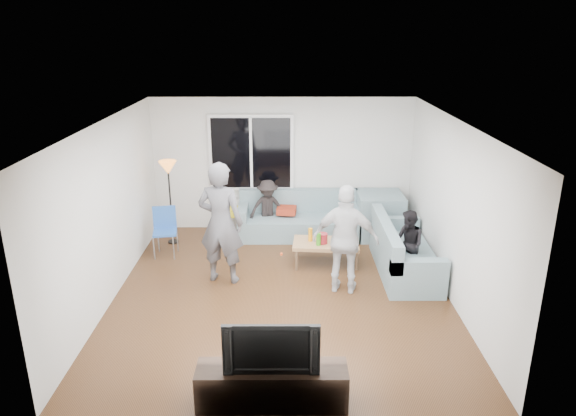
{
  "coord_description": "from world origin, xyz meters",
  "views": [
    {
      "loc": [
        0.08,
        -7.16,
        3.82
      ],
      "look_at": [
        0.1,
        0.6,
        1.15
      ],
      "focal_mm": 32.76,
      "sensor_mm": 36.0,
      "label": 1
    }
  ],
  "objects_px": {
    "sofa_right_section": "(406,248)",
    "television": "(271,344)",
    "sofa_back_section": "(299,215)",
    "floor_lamp": "(171,203)",
    "spectator_back": "(268,208)",
    "player_left": "(221,223)",
    "coffee_table": "(326,253)",
    "tv_console": "(272,385)",
    "player_right": "(346,240)",
    "side_chair": "(165,233)",
    "spectator_right": "(408,244)"
  },
  "relations": [
    {
      "from": "player_right",
      "to": "side_chair",
      "type": "bearing_deg",
      "value": -10.98
    },
    {
      "from": "coffee_table",
      "to": "spectator_right",
      "type": "relative_size",
      "value": 1.0
    },
    {
      "from": "player_right",
      "to": "floor_lamp",
      "type": "bearing_deg",
      "value": -19.61
    },
    {
      "from": "spectator_right",
      "to": "sofa_right_section",
      "type": "bearing_deg",
      "value": 160.46
    },
    {
      "from": "tv_console",
      "to": "television",
      "type": "distance_m",
      "value": 0.51
    },
    {
      "from": "sofa_back_section",
      "to": "floor_lamp",
      "type": "xyz_separation_m",
      "value": [
        -2.36,
        -0.31,
        0.36
      ]
    },
    {
      "from": "sofa_right_section",
      "to": "television",
      "type": "xyz_separation_m",
      "value": [
        -2.1,
        -3.22,
        0.3
      ]
    },
    {
      "from": "coffee_table",
      "to": "tv_console",
      "type": "height_order",
      "value": "tv_console"
    },
    {
      "from": "player_left",
      "to": "tv_console",
      "type": "relative_size",
      "value": 1.21
    },
    {
      "from": "tv_console",
      "to": "coffee_table",
      "type": "bearing_deg",
      "value": 76.85
    },
    {
      "from": "player_right",
      "to": "spectator_back",
      "type": "relative_size",
      "value": 1.5
    },
    {
      "from": "coffee_table",
      "to": "side_chair",
      "type": "xyz_separation_m",
      "value": [
        -2.79,
        0.36,
        0.23
      ]
    },
    {
      "from": "floor_lamp",
      "to": "player_right",
      "type": "height_order",
      "value": "player_right"
    },
    {
      "from": "tv_console",
      "to": "sofa_back_section",
      "type": "bearing_deg",
      "value": 85.35
    },
    {
      "from": "coffee_table",
      "to": "television",
      "type": "xyz_separation_m",
      "value": [
        -0.82,
        -3.51,
        0.53
      ]
    },
    {
      "from": "player_right",
      "to": "sofa_back_section",
      "type": "bearing_deg",
      "value": -60.88
    },
    {
      "from": "player_left",
      "to": "tv_console",
      "type": "distance_m",
      "value": 3.12
    },
    {
      "from": "sofa_back_section",
      "to": "player_left",
      "type": "distance_m",
      "value": 2.31
    },
    {
      "from": "tv_console",
      "to": "player_left",
      "type": "bearing_deg",
      "value": 106.44
    },
    {
      "from": "sofa_right_section",
      "to": "spectator_right",
      "type": "bearing_deg",
      "value": -180.0
    },
    {
      "from": "spectator_back",
      "to": "tv_console",
      "type": "height_order",
      "value": "spectator_back"
    },
    {
      "from": "side_chair",
      "to": "tv_console",
      "type": "relative_size",
      "value": 0.54
    },
    {
      "from": "player_left",
      "to": "spectator_back",
      "type": "xyz_separation_m",
      "value": [
        0.65,
        1.89,
        -0.41
      ]
    },
    {
      "from": "coffee_table",
      "to": "player_right",
      "type": "relative_size",
      "value": 0.66
    },
    {
      "from": "sofa_back_section",
      "to": "player_right",
      "type": "relative_size",
      "value": 1.37
    },
    {
      "from": "floor_lamp",
      "to": "sofa_right_section",
      "type": "bearing_deg",
      "value": -16.97
    },
    {
      "from": "floor_lamp",
      "to": "spectator_back",
      "type": "relative_size",
      "value": 1.4
    },
    {
      "from": "side_chair",
      "to": "spectator_back",
      "type": "distance_m",
      "value": 2.0
    },
    {
      "from": "player_left",
      "to": "television",
      "type": "height_order",
      "value": "player_left"
    },
    {
      "from": "sofa_back_section",
      "to": "floor_lamp",
      "type": "height_order",
      "value": "floor_lamp"
    },
    {
      "from": "side_chair",
      "to": "television",
      "type": "distance_m",
      "value": 4.36
    },
    {
      "from": "sofa_right_section",
      "to": "side_chair",
      "type": "xyz_separation_m",
      "value": [
        -4.07,
        0.66,
        0.01
      ]
    },
    {
      "from": "television",
      "to": "spectator_back",
      "type": "bearing_deg",
      "value": 92.43
    },
    {
      "from": "television",
      "to": "player_left",
      "type": "bearing_deg",
      "value": 106.44
    },
    {
      "from": "side_chair",
      "to": "player_right",
      "type": "xyz_separation_m",
      "value": [
        3.01,
        -1.33,
        0.41
      ]
    },
    {
      "from": "side_chair",
      "to": "spectator_right",
      "type": "distance_m",
      "value": 4.15
    },
    {
      "from": "sofa_right_section",
      "to": "floor_lamp",
      "type": "relative_size",
      "value": 1.28
    },
    {
      "from": "floor_lamp",
      "to": "tv_console",
      "type": "relative_size",
      "value": 0.97
    },
    {
      "from": "side_chair",
      "to": "tv_console",
      "type": "height_order",
      "value": "side_chair"
    },
    {
      "from": "spectator_right",
      "to": "spectator_back",
      "type": "xyz_separation_m",
      "value": [
        -2.3,
        1.75,
        0.01
      ]
    },
    {
      "from": "player_left",
      "to": "spectator_right",
      "type": "xyz_separation_m",
      "value": [
        2.96,
        0.15,
        -0.42
      ]
    },
    {
      "from": "floor_lamp",
      "to": "spectator_back",
      "type": "height_order",
      "value": "floor_lamp"
    },
    {
      "from": "sofa_right_section",
      "to": "tv_console",
      "type": "xyz_separation_m",
      "value": [
        -2.1,
        -3.22,
        -0.2
      ]
    },
    {
      "from": "sofa_back_section",
      "to": "spectator_right",
      "type": "height_order",
      "value": "spectator_right"
    },
    {
      "from": "coffee_table",
      "to": "player_left",
      "type": "relative_size",
      "value": 0.57
    },
    {
      "from": "player_left",
      "to": "television",
      "type": "xyz_separation_m",
      "value": [
        0.86,
        -2.91,
        -0.24
      ]
    },
    {
      "from": "spectator_right",
      "to": "coffee_table",
      "type": "bearing_deg",
      "value": -129.19
    },
    {
      "from": "coffee_table",
      "to": "side_chair",
      "type": "distance_m",
      "value": 2.82
    },
    {
      "from": "coffee_table",
      "to": "player_left",
      "type": "height_order",
      "value": "player_left"
    },
    {
      "from": "sofa_right_section",
      "to": "coffee_table",
      "type": "bearing_deg",
      "value": 77.12
    }
  ]
}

